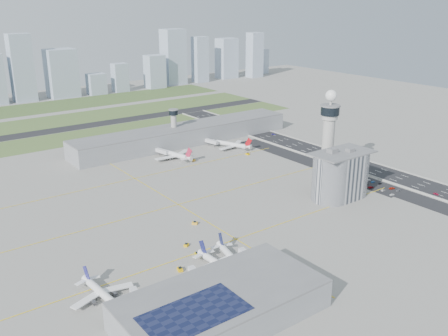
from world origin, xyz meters
TOP-DOWN VIEW (x-y plane):
  - ground at (0.00, 0.00)m, footprint 1000.00×1000.00m
  - grass_strip_0 at (-20.00, 225.00)m, footprint 480.00×50.00m
  - grass_strip_1 at (-20.00, 300.00)m, footprint 480.00×60.00m
  - grass_strip_2 at (-20.00, 380.00)m, footprint 480.00×70.00m
  - runway at (-20.00, 262.00)m, footprint 480.00×22.00m
  - highway at (115.00, 0.00)m, footprint 28.00×500.00m
  - barrier_left at (101.00, 0.00)m, footprint 0.60×500.00m
  - barrier_right at (129.00, 0.00)m, footprint 0.60×500.00m
  - landside_road at (90.00, -10.00)m, footprint 18.00×260.00m
  - parking_lot at (88.00, -22.00)m, footprint 20.00×44.00m
  - taxiway_line_h_0 at (-40.00, -30.00)m, footprint 260.00×0.60m
  - taxiway_line_h_1 at (-40.00, 30.00)m, footprint 260.00×0.60m
  - taxiway_line_h_2 at (-40.00, 90.00)m, footprint 260.00×0.60m
  - taxiway_line_v at (-40.00, 30.00)m, footprint 0.60×260.00m
  - control_tower at (72.00, 8.00)m, footprint 14.00×14.00m
  - secondary_tower at (30.00, 150.00)m, footprint 8.60×8.60m
  - admin_building at (51.99, -22.00)m, footprint 42.00×24.00m
  - terminal_pier at (40.00, 148.00)m, footprint 210.00×32.00m
  - near_terminal at (-88.07, -82.02)m, footprint 84.00×42.00m
  - airplane_near_a at (-121.49, -40.90)m, footprint 32.05×36.80m
  - airplane_near_b at (-66.28, -52.84)m, footprint 31.59×36.79m
  - airplane_near_c at (-57.75, -50.62)m, footprint 37.19×41.21m
  - airplane_far_a at (7.61, 115.91)m, footprint 44.81×49.64m
  - airplane_far_b at (63.93, 110.77)m, footprint 45.68×48.95m
  - jet_bridge_near_0 at (-113.00, -61.00)m, footprint 5.39×14.31m
  - jet_bridge_near_1 at (-83.00, -61.00)m, footprint 5.39×14.31m
  - jet_bridge_near_2 at (-53.00, -61.00)m, footprint 5.39×14.31m
  - jet_bridge_far_0 at (2.00, 132.00)m, footprint 5.39×14.31m
  - jet_bridge_far_1 at (52.00, 132.00)m, footprint 5.39×14.31m
  - tug_0 at (-81.97, -39.91)m, footprint 3.05×3.76m
  - tug_1 at (-66.01, -20.50)m, footprint 3.52×3.28m
  - tug_2 at (-67.04, -32.37)m, footprint 3.23×3.78m
  - tug_3 at (-47.55, -0.62)m, footprint 3.74×3.81m
  - tug_4 at (16.60, 99.03)m, footprint 3.71×4.20m
  - tug_5 at (62.56, 86.05)m, footprint 2.53×3.30m
  - car_lot_0 at (82.25, -41.53)m, footprint 3.78×1.66m
  - car_lot_1 at (83.94, -33.23)m, footprint 3.91×1.54m
  - car_lot_2 at (82.13, -24.45)m, footprint 4.71×2.60m
  - car_lot_3 at (83.94, -18.53)m, footprint 4.69×2.52m
  - car_lot_4 at (83.45, -10.82)m, footprint 3.44×1.40m
  - car_lot_5 at (83.24, -5.79)m, footprint 3.51×1.51m
  - car_lot_6 at (92.40, -39.38)m, footprint 4.40×2.44m
  - car_lot_7 at (92.11, -34.38)m, footprint 4.78×2.56m
  - car_lot_8 at (93.61, -23.57)m, footprint 3.73×1.93m
  - car_lot_9 at (92.05, -18.54)m, footprint 3.55×1.40m
  - car_lot_10 at (92.39, -14.47)m, footprint 4.15×2.04m
  - car_lot_11 at (92.92, -3.95)m, footprint 3.98×1.82m
  - car_hw_0 at (106.90, -58.31)m, footprint 1.81×3.80m
  - car_hw_1 at (115.95, 38.06)m, footprint 1.62×3.95m
  - car_hw_2 at (122.83, 120.64)m, footprint 2.56×4.59m
  - car_hw_4 at (108.09, 182.08)m, footprint 1.69×3.49m
  - skyline_bldg_8 at (-19.42, 431.56)m, footprint 26.33×21.06m
  - skyline_bldg_9 at (30.27, 432.32)m, footprint 36.96×29.57m
  - skyline_bldg_10 at (73.27, 423.68)m, footprint 23.01×18.41m
  - skyline_bldg_11 at (108.28, 423.34)m, footprint 20.22×16.18m
  - skyline_bldg_12 at (162.17, 421.29)m, footprint 26.14×20.92m
  - skyline_bldg_13 at (201.27, 433.27)m, footprint 32.26×25.81m
  - skyline_bldg_14 at (244.74, 426.38)m, footprint 21.59×17.28m
  - skyline_bldg_15 at (302.83, 435.54)m, footprint 30.25×24.20m
  - skyline_bldg_16 at (345.49, 415.96)m, footprint 23.04×18.43m
  - skyline_bldg_17 at (382.05, 443.29)m, footprint 22.64×18.11m

SIDE VIEW (x-z plane):
  - ground at x=0.00m, z-range 0.00..0.00m
  - taxiway_line_h_0 at x=-40.00m, z-range 0.00..0.01m
  - taxiway_line_h_1 at x=-40.00m, z-range 0.00..0.01m
  - taxiway_line_h_2 at x=-40.00m, z-range 0.00..0.01m
  - taxiway_line_v at x=-40.00m, z-range 0.00..0.01m
  - grass_strip_0 at x=-20.00m, z-range 0.00..0.08m
  - grass_strip_1 at x=-20.00m, z-range 0.00..0.08m
  - grass_strip_2 at x=-20.00m, z-range 0.00..0.08m
  - landside_road at x=90.00m, z-range 0.00..0.08m
  - highway at x=115.00m, z-range 0.00..0.10m
  - parking_lot at x=88.00m, z-range 0.00..0.10m
  - runway at x=-20.00m, z-range 0.01..0.11m
  - car_lot_5 at x=83.24m, z-range 0.00..1.13m
  - car_lot_11 at x=92.92m, z-range 0.00..1.13m
  - car_lot_10 at x=92.39m, z-range 0.00..1.13m
  - car_lot_9 at x=92.05m, z-range 0.00..1.15m
  - car_hw_4 at x=108.09m, z-range 0.00..1.15m
  - car_lot_6 at x=92.40m, z-range 0.00..1.17m
  - car_lot_4 at x=83.45m, z-range 0.00..1.17m
  - barrier_left at x=101.00m, z-range 0.00..1.20m
  - barrier_right at x=129.00m, z-range 0.00..1.20m
  - car_lot_8 at x=93.61m, z-range 0.00..1.21m
  - car_hw_2 at x=122.83m, z-range 0.00..1.21m
  - car_lot_2 at x=82.13m, z-range 0.00..1.25m
  - car_hw_0 at x=106.90m, z-range 0.00..1.25m
  - car_lot_1 at x=83.94m, z-range 0.00..1.27m
  - car_lot_0 at x=82.25m, z-range 0.00..1.27m
  - car_hw_1 at x=115.95m, z-range 0.00..1.27m
  - car_lot_3 at x=83.94m, z-range 0.00..1.29m
  - car_lot_7 at x=92.11m, z-range 0.00..1.32m
  - tug_1 at x=-66.01m, z-range 0.00..1.69m
  - tug_5 at x=62.56m, z-range 0.00..1.75m
  - tug_3 at x=-47.55m, z-range 0.00..1.84m
  - tug_2 at x=-67.04m, z-range 0.00..1.86m
  - tug_0 at x=-81.97m, z-range 0.00..1.91m
  - tug_4 at x=16.60m, z-range 0.00..2.03m
  - jet_bridge_near_0 at x=-113.00m, z-range 0.00..5.70m
  - jet_bridge_near_1 at x=-83.00m, z-range 0.00..5.70m
  - jet_bridge_near_2 at x=-53.00m, z-range 0.00..5.70m
  - jet_bridge_far_0 at x=2.00m, z-range 0.00..5.70m
  - jet_bridge_far_1 at x=52.00m, z-range 0.00..5.70m
  - airplane_near_a at x=-121.49m, z-range 0.00..9.67m
  - airplane_near_c at x=-57.75m, z-range 0.00..9.92m
  - airplane_near_b at x=-66.28m, z-range 0.00..10.04m
  - airplane_far_b at x=63.93m, z-range 0.00..11.01m
  - airplane_far_a at x=7.61m, z-range 0.00..11.95m
  - near_terminal at x=-88.07m, z-range -0.07..12.93m
  - terminal_pier at x=40.00m, z-range 0.00..15.80m
  - skyline_bldg_10 at x=73.27m, z-range 0.00..27.75m
  - admin_building at x=51.99m, z-range -1.45..32.05m
  - secondary_tower at x=30.00m, z-range 2.85..34.75m
  - skyline_bldg_11 at x=108.28m, z-range 0.00..38.97m
  - skyline_bldg_17 at x=382.05m, z-range 0.00..41.06m
  - skyline_bldg_12 at x=162.17m, z-range 0.00..46.89m
  - skyline_bldg_9 at x=30.27m, z-range 0.00..62.11m
  - skyline_bldg_15 at x=302.83m, z-range 0.00..63.40m
  - skyline_bldg_14 at x=244.74m, z-range 0.00..68.75m
  - control_tower at x=72.00m, z-range 2.79..67.29m
  - skyline_bldg_16 at x=345.49m, z-range 0.00..71.56m
  - skyline_bldg_13 at x=201.27m, z-range 0.00..81.20m
  - skyline_bldg_8 at x=-19.42m, z-range 0.00..83.39m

